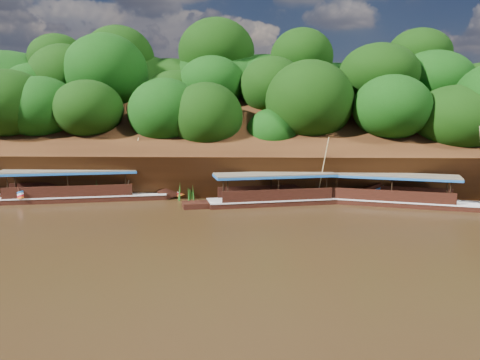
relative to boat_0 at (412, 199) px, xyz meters
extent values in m
plane|color=black|center=(-11.96, -7.38, -0.56)|extent=(160.00, 160.00, 0.00)
cube|color=black|center=(-11.96, 8.62, 2.94)|extent=(120.00, 16.12, 13.64)
cube|color=black|center=(-11.96, 18.62, -0.56)|extent=(120.00, 24.00, 12.00)
ellipsoid|color=#16420B|center=(-17.96, 7.62, 2.94)|extent=(18.00, 8.00, 6.40)
ellipsoid|color=#16420B|center=(-11.96, 15.62, 8.64)|extent=(24.00, 11.00, 8.40)
cube|color=black|center=(-0.75, 0.21, -0.56)|extent=(12.89, 5.50, 0.90)
cube|color=silver|center=(-0.75, 0.21, -0.13)|extent=(12.91, 5.57, 0.10)
cube|color=brown|center=(-1.52, 0.42, 1.85)|extent=(10.31, 5.09, 0.12)
cube|color=#1956A4|center=(-1.52, 0.42, 1.73)|extent=(10.31, 5.09, 0.18)
cube|color=black|center=(-10.04, 0.54, -0.56)|extent=(12.39, 5.10, 0.92)
cube|color=silver|center=(-10.04, 0.54, -0.12)|extent=(12.41, 5.17, 0.10)
cube|color=black|center=(-3.37, 2.19, 0.16)|extent=(3.21, 2.32, 1.72)
cube|color=#1956A4|center=(-2.63, 2.37, 0.46)|extent=(1.88, 2.06, 0.63)
cube|color=red|center=(-2.63, 2.37, 0.12)|extent=(1.88, 2.06, 0.63)
cube|color=brown|center=(-10.78, 0.36, 1.90)|extent=(9.90, 4.79, 0.12)
cube|color=#1956A4|center=(-10.78, 0.36, 1.78)|extent=(9.90, 4.79, 0.18)
cylinder|color=tan|center=(-6.93, 0.68, 2.39)|extent=(0.77, 0.71, 4.90)
cube|color=black|center=(-26.82, 1.38, -0.56)|extent=(14.10, 5.29, 0.95)
cube|color=silver|center=(-26.82, 1.38, -0.10)|extent=(14.11, 5.36, 0.11)
cube|color=black|center=(-19.18, 3.08, 0.18)|extent=(3.57, 2.41, 1.87)
cube|color=#1956A4|center=(-18.33, 3.27, 0.50)|extent=(2.06, 2.14, 0.70)
cube|color=red|center=(-18.33, 3.27, 0.14)|extent=(2.06, 2.14, 0.70)
cube|color=brown|center=(-27.67, 1.19, 1.99)|extent=(11.22, 4.98, 0.13)
cube|color=#1956A4|center=(-27.67, 1.19, 1.86)|extent=(11.22, 4.98, 0.19)
cylinder|color=tan|center=(-22.66, 2.09, 2.35)|extent=(0.90, 1.65, 4.57)
cube|color=black|center=(-31.79, 0.21, 0.07)|extent=(2.79, 2.10, 1.49)
cube|color=#1956A4|center=(-31.16, 0.03, 0.34)|extent=(1.65, 1.83, 0.54)
cube|color=red|center=(-31.16, 0.03, 0.04)|extent=(1.65, 1.83, 0.54)
cone|color=#1B5715|center=(-32.17, 1.94, 0.18)|extent=(1.50, 1.50, 1.47)
cone|color=#1B5715|center=(-25.33, 2.04, 0.40)|extent=(1.50, 1.50, 1.91)
cone|color=#1B5715|center=(-18.14, 1.87, 0.15)|extent=(1.50, 1.50, 1.41)
cone|color=#1B5715|center=(-10.21, 2.38, 0.26)|extent=(1.50, 1.50, 1.63)
cone|color=#1B5715|center=(-4.88, 2.66, 0.45)|extent=(1.50, 1.50, 2.00)
cone|color=#1B5715|center=(2.21, 2.25, 0.13)|extent=(1.50, 1.50, 1.37)
camera|label=1|loc=(-12.19, -36.49, 6.95)|focal=35.00mm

